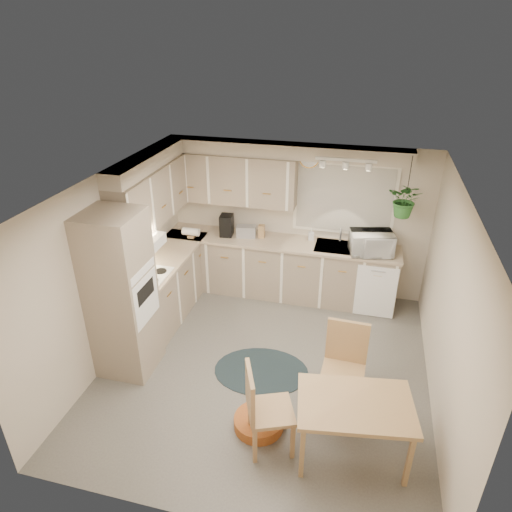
% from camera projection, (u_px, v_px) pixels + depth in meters
% --- Properties ---
extents(floor, '(4.20, 4.20, 0.00)m').
position_uv_depth(floor, '(265.00, 367.00, 5.84)').
color(floor, '#6A665D').
rests_on(floor, ground).
extents(ceiling, '(4.20, 4.20, 0.00)m').
position_uv_depth(ceiling, '(267.00, 188.00, 4.74)').
color(ceiling, silver).
rests_on(ceiling, wall_back).
extents(wall_back, '(4.00, 0.04, 2.40)m').
position_uv_depth(wall_back, '(297.00, 219.00, 7.10)').
color(wall_back, beige).
rests_on(wall_back, floor).
extents(wall_front, '(4.00, 0.04, 2.40)m').
position_uv_depth(wall_front, '(204.00, 425.00, 3.48)').
color(wall_front, beige).
rests_on(wall_front, floor).
extents(wall_left, '(0.04, 4.20, 2.40)m').
position_uv_depth(wall_left, '(111.00, 266.00, 5.73)').
color(wall_left, beige).
rests_on(wall_left, floor).
extents(wall_right, '(0.04, 4.20, 2.40)m').
position_uv_depth(wall_right, '(449.00, 310.00, 4.85)').
color(wall_right, beige).
rests_on(wall_right, floor).
extents(base_cab_left, '(0.60, 1.85, 0.90)m').
position_uv_depth(base_cab_left, '(167.00, 286.00, 6.76)').
color(base_cab_left, gray).
rests_on(base_cab_left, floor).
extents(base_cab_back, '(3.60, 0.60, 0.90)m').
position_uv_depth(base_cab_back, '(279.00, 269.00, 7.23)').
color(base_cab_back, gray).
rests_on(base_cab_back, floor).
extents(counter_left, '(0.64, 1.89, 0.04)m').
position_uv_depth(counter_left, '(165.00, 258.00, 6.54)').
color(counter_left, tan).
rests_on(counter_left, base_cab_left).
extents(counter_back, '(3.64, 0.64, 0.04)m').
position_uv_depth(counter_back, '(280.00, 242.00, 7.00)').
color(counter_back, tan).
rests_on(counter_back, base_cab_back).
extents(oven_stack, '(0.65, 0.65, 2.10)m').
position_uv_depth(oven_stack, '(121.00, 295.00, 5.40)').
color(oven_stack, gray).
rests_on(oven_stack, floor).
extents(wall_oven_face, '(0.02, 0.56, 0.58)m').
position_uv_depth(wall_oven_face, '(146.00, 299.00, 5.33)').
color(wall_oven_face, white).
rests_on(wall_oven_face, oven_stack).
extents(upper_cab_left, '(0.35, 2.00, 0.75)m').
position_uv_depth(upper_cab_left, '(154.00, 194.00, 6.26)').
color(upper_cab_left, gray).
rests_on(upper_cab_left, wall_left).
extents(upper_cab_back, '(2.00, 0.35, 0.75)m').
position_uv_depth(upper_cab_back, '(231.00, 179.00, 6.88)').
color(upper_cab_back, gray).
rests_on(upper_cab_back, wall_back).
extents(soffit_left, '(0.30, 2.00, 0.20)m').
position_uv_depth(soffit_left, '(148.00, 160.00, 6.05)').
color(soffit_left, beige).
rests_on(soffit_left, wall_left).
extents(soffit_back, '(3.60, 0.30, 0.20)m').
position_uv_depth(soffit_back, '(284.00, 150.00, 6.51)').
color(soffit_back, beige).
rests_on(soffit_back, wall_back).
extents(cooktop, '(0.52, 0.58, 0.02)m').
position_uv_depth(cooktop, '(148.00, 276.00, 6.03)').
color(cooktop, white).
rests_on(cooktop, counter_left).
extents(range_hood, '(0.40, 0.60, 0.14)m').
position_uv_depth(range_hood, '(142.00, 245.00, 5.83)').
color(range_hood, white).
rests_on(range_hood, upper_cab_left).
extents(window_blinds, '(1.40, 0.02, 1.00)m').
position_uv_depth(window_blinds, '(344.00, 199.00, 6.74)').
color(window_blinds, beige).
rests_on(window_blinds, wall_back).
extents(window_frame, '(1.50, 0.02, 1.10)m').
position_uv_depth(window_frame, '(344.00, 199.00, 6.75)').
color(window_frame, white).
rests_on(window_frame, wall_back).
extents(sink, '(0.70, 0.48, 0.10)m').
position_uv_depth(sink, '(339.00, 249.00, 6.82)').
color(sink, '#A9ABB1').
rests_on(sink, counter_back).
extents(dishwasher_front, '(0.58, 0.02, 0.83)m').
position_uv_depth(dishwasher_front, '(375.00, 292.00, 6.64)').
color(dishwasher_front, white).
rests_on(dishwasher_front, base_cab_back).
extents(track_light_bar, '(0.80, 0.04, 0.04)m').
position_uv_depth(track_light_bar, '(346.00, 160.00, 5.95)').
color(track_light_bar, white).
rests_on(track_light_bar, ceiling).
extents(wall_clock, '(0.30, 0.03, 0.30)m').
position_uv_depth(wall_clock, '(309.00, 158.00, 6.59)').
color(wall_clock, '#E3AC50').
rests_on(wall_clock, wall_back).
extents(dining_table, '(1.20, 0.89, 0.70)m').
position_uv_depth(dining_table, '(352.00, 429.00, 4.51)').
color(dining_table, tan).
rests_on(dining_table, floor).
extents(chair_left, '(0.60, 0.60, 0.99)m').
position_uv_depth(chair_left, '(271.00, 409.00, 4.55)').
color(chair_left, tan).
rests_on(chair_left, floor).
extents(chair_back, '(0.51, 0.51, 1.04)m').
position_uv_depth(chair_back, '(343.00, 372.00, 5.00)').
color(chair_back, tan).
rests_on(chair_back, floor).
extents(braided_rug, '(1.30, 1.04, 0.01)m').
position_uv_depth(braided_rug, '(261.00, 371.00, 5.77)').
color(braided_rug, black).
rests_on(braided_rug, floor).
extents(pet_bed, '(0.62, 0.62, 0.13)m').
position_uv_depth(pet_bed, '(259.00, 422.00, 4.95)').
color(pet_bed, '#A56121').
rests_on(pet_bed, floor).
extents(microwave, '(0.66, 0.46, 0.40)m').
position_uv_depth(microwave, '(372.00, 241.00, 6.53)').
color(microwave, white).
rests_on(microwave, counter_back).
extents(soap_bottle, '(0.12, 0.19, 0.08)m').
position_uv_depth(soap_bottle, '(311.00, 237.00, 7.01)').
color(soap_bottle, white).
rests_on(soap_bottle, counter_back).
extents(hanging_plant, '(0.57, 0.60, 0.38)m').
position_uv_depth(hanging_plant, '(405.00, 204.00, 6.17)').
color(hanging_plant, '#2B6729').
rests_on(hanging_plant, ceiling).
extents(coffee_maker, '(0.21, 0.25, 0.34)m').
position_uv_depth(coffee_maker, '(227.00, 225.00, 7.11)').
color(coffee_maker, black).
rests_on(coffee_maker, counter_back).
extents(toaster, '(0.32, 0.22, 0.18)m').
position_uv_depth(toaster, '(246.00, 231.00, 7.10)').
color(toaster, '#A9ABB1').
rests_on(toaster, counter_back).
extents(knife_block, '(0.10, 0.10, 0.21)m').
position_uv_depth(knife_block, '(261.00, 231.00, 7.07)').
color(knife_block, tan).
rests_on(knife_block, counter_back).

